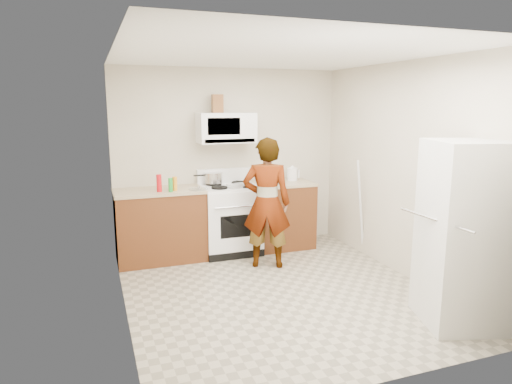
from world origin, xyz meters
name	(u,v)px	position (x,y,z in m)	size (l,w,h in m)	color
floor	(278,291)	(0.00, 0.00, 0.00)	(3.60, 3.60, 0.00)	gray
back_wall	(230,159)	(0.00, 1.79, 1.25)	(3.20, 0.02, 2.50)	beige
right_wall	(406,171)	(1.59, 0.00, 1.25)	(0.02, 3.60, 2.50)	beige
cabinet_left	(160,226)	(-1.04, 1.49, 0.45)	(1.12, 0.62, 0.90)	#582C14
counter_left	(159,191)	(-1.04, 1.49, 0.92)	(1.14, 0.64, 0.04)	tan
cabinet_right	(282,216)	(0.68, 1.49, 0.45)	(0.80, 0.62, 0.90)	#582C14
counter_right	(282,183)	(0.68, 1.49, 0.92)	(0.82, 0.64, 0.04)	tan
gas_range	(230,218)	(-0.10, 1.48, 0.49)	(0.76, 0.65, 1.13)	white
microwave	(226,128)	(-0.10, 1.61, 1.70)	(0.76, 0.38, 0.40)	white
person	(267,203)	(0.17, 0.80, 0.81)	(0.59, 0.39, 1.62)	tan
fridge	(466,234)	(1.33, -1.23, 0.85)	(0.70, 0.70, 1.70)	white
kettle	(292,174)	(0.87, 1.58, 1.02)	(0.15, 0.15, 0.18)	white
jug	(217,104)	(-0.21, 1.61, 2.02)	(0.14, 0.14, 0.24)	brown
saucepan	(213,178)	(-0.28, 1.66, 1.02)	(0.25, 0.25, 0.14)	silver
tray	(237,186)	(-0.04, 1.32, 0.96)	(0.25, 0.16, 0.05)	white
bottle_spray	(159,183)	(-1.05, 1.35, 1.04)	(0.06, 0.06, 0.22)	red
bottle_hot_sauce	(175,184)	(-0.85, 1.37, 1.02)	(0.06, 0.06, 0.18)	orange
bottle_green_cap	(170,185)	(-0.92, 1.30, 1.02)	(0.05, 0.05, 0.17)	#1A8F2C
pot_lid	(198,189)	(-0.56, 1.33, 0.94)	(0.25, 0.25, 0.01)	silver
broom	(361,207)	(1.52, 0.79, 0.66)	(0.03, 0.03, 1.31)	silver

